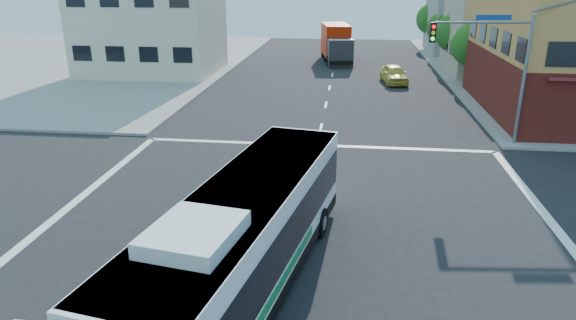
# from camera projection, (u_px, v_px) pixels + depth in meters

# --- Properties ---
(ground) EXTENTS (120.00, 120.00, 0.00)m
(ground) POSITION_uv_depth(u_px,v_px,m) (301.00, 223.00, 19.52)
(ground) COLOR black
(ground) RESTS_ON ground
(sidewalk_nw) EXTENTS (50.00, 50.00, 0.15)m
(sidewalk_nw) POSITION_uv_depth(u_px,v_px,m) (14.00, 60.00, 56.13)
(sidewalk_nw) COLOR gray
(sidewalk_nw) RESTS_ON ground
(building_east_near) EXTENTS (12.06, 10.06, 9.00)m
(building_east_near) POSITION_uv_depth(u_px,v_px,m) (517.00, 25.00, 47.80)
(building_east_near) COLOR #BDB290
(building_east_near) RESTS_ON ground
(building_east_far) EXTENTS (12.06, 10.06, 10.00)m
(building_east_far) POSITION_uv_depth(u_px,v_px,m) (483.00, 10.00, 60.71)
(building_east_far) COLOR gray
(building_east_far) RESTS_ON ground
(building_west) EXTENTS (12.06, 10.06, 8.00)m
(building_west) POSITION_uv_depth(u_px,v_px,m) (151.00, 30.00, 48.07)
(building_west) COLOR beige
(building_west) RESTS_ON ground
(signal_mast_ne) EXTENTS (7.91, 1.13, 8.07)m
(signal_mast_ne) POSITION_uv_depth(u_px,v_px,m) (494.00, 55.00, 26.72)
(signal_mast_ne) COLOR slate
(signal_mast_ne) RESTS_ON ground
(street_tree_a) EXTENTS (3.60, 3.60, 5.53)m
(street_tree_a) POSITION_uv_depth(u_px,v_px,m) (474.00, 42.00, 43.03)
(street_tree_a) COLOR #3B2915
(street_tree_a) RESTS_ON ground
(street_tree_b) EXTENTS (3.80, 3.80, 5.79)m
(street_tree_b) POSITION_uv_depth(u_px,v_px,m) (457.00, 30.00, 50.45)
(street_tree_b) COLOR #3B2915
(street_tree_b) RESTS_ON ground
(street_tree_c) EXTENTS (3.40, 3.40, 5.29)m
(street_tree_c) POSITION_uv_depth(u_px,v_px,m) (443.00, 26.00, 58.02)
(street_tree_c) COLOR #3B2915
(street_tree_c) RESTS_ON ground
(street_tree_d) EXTENTS (4.00, 4.00, 6.03)m
(street_tree_d) POSITION_uv_depth(u_px,v_px,m) (433.00, 17.00, 65.34)
(street_tree_d) COLOR #3B2915
(street_tree_d) RESTS_ON ground
(transit_bus) EXTENTS (4.81, 12.66, 3.67)m
(transit_bus) POSITION_uv_depth(u_px,v_px,m) (247.00, 238.00, 14.71)
(transit_bus) COLOR black
(transit_bus) RESTS_ON ground
(box_truck) EXTENTS (3.78, 8.92, 3.89)m
(box_truck) POSITION_uv_depth(u_px,v_px,m) (336.00, 44.00, 55.15)
(box_truck) COLOR #28292E
(box_truck) RESTS_ON ground
(parked_car) EXTENTS (2.47, 4.82, 1.57)m
(parked_car) POSITION_uv_depth(u_px,v_px,m) (394.00, 74.00, 44.50)
(parked_car) COLOR gold
(parked_car) RESTS_ON ground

